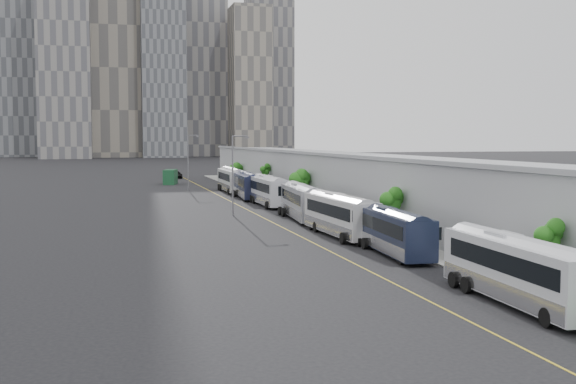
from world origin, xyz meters
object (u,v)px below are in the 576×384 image
object	(u,v)px
bus_2	(340,219)
bus_6	(232,182)
bus_1	(393,235)
bus_5	(248,188)
bus_4	(269,193)
suv	(176,175)
bus_3	(302,205)
shipping_container	(170,177)
bus_0	(518,276)
street_lamp_far	(189,159)
street_lamp_near	(234,170)

from	to	relation	value
bus_2	bus_6	size ratio (longest dim) A/B	0.96
bus_1	bus_6	distance (m)	66.42
bus_5	bus_4	bearing A→B (deg)	-83.82
bus_6	suv	bearing A→B (deg)	97.13
bus_3	shipping_container	world-z (taller)	bus_3
suv	bus_1	bearing A→B (deg)	-85.72
bus_3	suv	bearing A→B (deg)	98.61
bus_4	bus_5	distance (m)	11.77
bus_0	bus_1	size ratio (longest dim) A/B	1.05
bus_1	street_lamp_far	xyz separation A→B (m)	(-7.44, 72.73, 3.97)
bus_6	bus_0	bearing A→B (deg)	-88.73
bus_6	street_lamp_near	bearing A→B (deg)	-98.87
street_lamp_near	bus_5	bearing A→B (deg)	75.12
bus_5	bus_6	world-z (taller)	bus_6
bus_0	bus_6	bearing A→B (deg)	92.09
bus_4	street_lamp_near	world-z (taller)	street_lamp_near
bus_0	bus_6	size ratio (longest dim) A/B	0.93
bus_0	bus_4	world-z (taller)	bus_4
bus_1	bus_3	world-z (taller)	bus_3
bus_4	street_lamp_far	xyz separation A→B (m)	(-6.99, 31.10, 3.79)
bus_2	shipping_container	size ratio (longest dim) A/B	2.49
street_lamp_far	shipping_container	world-z (taller)	street_lamp_far
bus_2	street_lamp_near	distance (m)	21.24
suv	street_lamp_far	bearing A→B (deg)	-90.81
bus_3	shipping_container	size ratio (longest dim) A/B	2.54
shipping_container	suv	bearing A→B (deg)	94.73
bus_4	bus_2	bearing A→B (deg)	-90.78
bus_0	bus_3	xyz separation A→B (m)	(-0.47, 42.01, 0.07)
bus_1	street_lamp_near	xyz separation A→B (m)	(-7.00, 30.80, 3.85)
shipping_container	suv	size ratio (longest dim) A/B	0.92
bus_5	bus_3	bearing A→B (deg)	-85.43
bus_3	bus_0	bearing A→B (deg)	-84.60
bus_1	shipping_container	size ratio (longest dim) A/B	2.30
street_lamp_far	suv	world-z (taller)	street_lamp_far
street_lamp_near	street_lamp_far	size ratio (longest dim) A/B	0.98
bus_2	bus_4	bearing A→B (deg)	87.58
bus_5	suv	size ratio (longest dim) A/B	2.31
bus_6	street_lamp_near	distance (m)	36.28
bus_0	street_lamp_near	bearing A→B (deg)	99.61
bus_3	bus_4	world-z (taller)	bus_4
bus_0	bus_2	bearing A→B (deg)	92.81
bus_1	street_lamp_far	size ratio (longest dim) A/B	1.29
bus_2	suv	bearing A→B (deg)	91.26
bus_6	suv	xyz separation A→B (m)	(-5.10, 43.90, -0.90)
shipping_container	bus_6	bearing A→B (deg)	-57.82
bus_2	bus_6	distance (m)	55.56
bus_1	bus_3	xyz separation A→B (m)	(-0.46, 24.72, 0.15)
bus_0	street_lamp_near	world-z (taller)	street_lamp_near
street_lamp_near	bus_1	bearing A→B (deg)	-77.20
bus_2	bus_5	size ratio (longest dim) A/B	0.99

